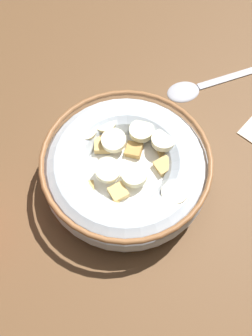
{
  "coord_description": "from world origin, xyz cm",
  "views": [
    {
      "loc": [
        -8.27,
        19.0,
        42.22
      ],
      "look_at": [
        0.0,
        0.0,
        3.0
      ],
      "focal_mm": 42.88,
      "sensor_mm": 36.0,
      "label": 1
    }
  ],
  "objects": [
    {
      "name": "ground_plane",
      "position": [
        0.0,
        0.0,
        -1.0
      ],
      "size": [
        135.49,
        135.49,
        2.0
      ],
      "primitive_type": "cube",
      "color": "brown"
    },
    {
      "name": "cereal_bowl",
      "position": [
        -0.0,
        -0.04,
        2.79
      ],
      "size": [
        18.65,
        18.65,
        5.31
      ],
      "color": "#B2BCC6",
      "rests_on": "ground_plane"
    },
    {
      "name": "spoon",
      "position": [
        -3.27,
        -16.38,
        0.34
      ],
      "size": [
        13.07,
        12.77,
        0.8
      ],
      "color": "#A5A5AD",
      "rests_on": "ground_plane"
    }
  ]
}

